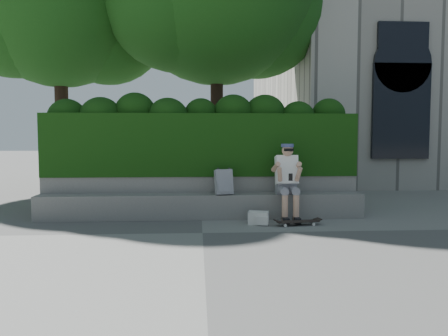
{
  "coord_description": "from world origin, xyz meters",
  "views": [
    {
      "loc": [
        -0.08,
        -6.76,
        1.52
      ],
      "look_at": [
        0.4,
        1.0,
        0.95
      ],
      "focal_mm": 35.0,
      "sensor_mm": 36.0,
      "label": 1
    }
  ],
  "objects": [
    {
      "name": "bench_ledge",
      "position": [
        0.0,
        1.25,
        0.23
      ],
      "size": [
        6.0,
        0.45,
        0.45
      ],
      "primitive_type": "cube",
      "color": "gray",
      "rests_on": "ground"
    },
    {
      "name": "planter_wall",
      "position": [
        0.0,
        1.73,
        0.38
      ],
      "size": [
        6.0,
        0.5,
        0.75
      ],
      "primitive_type": "cube",
      "color": "gray",
      "rests_on": "ground"
    },
    {
      "name": "ground",
      "position": [
        0.0,
        0.0,
        0.0
      ],
      "size": [
        80.0,
        80.0,
        0.0
      ],
      "primitive_type": "plane",
      "color": "slate",
      "rests_on": "ground"
    },
    {
      "name": "person",
      "position": [
        1.56,
        1.07,
        0.75
      ],
      "size": [
        0.4,
        0.76,
        1.38
      ],
      "color": "gray",
      "rests_on": "ground"
    },
    {
      "name": "hedge",
      "position": [
        0.0,
        1.95,
        1.35
      ],
      "size": [
        6.0,
        1.0,
        1.2
      ],
      "primitive_type": "cube",
      "color": "black",
      "rests_on": "planter_wall"
    },
    {
      "name": "skateboard",
      "position": [
        1.63,
        0.49,
        0.06
      ],
      "size": [
        0.75,
        0.29,
        0.08
      ],
      "rotation": [
        0.0,
        0.0,
        0.15
      ],
      "color": "black",
      "rests_on": "ground"
    },
    {
      "name": "backpack_ground",
      "position": [
        0.97,
        0.63,
        0.11
      ],
      "size": [
        0.39,
        0.31,
        0.22
      ],
      "primitive_type": "cube",
      "rotation": [
        0.0,
        0.0,
        -0.24
      ],
      "color": "silver",
      "rests_on": "ground"
    },
    {
      "name": "backpack_plaid",
      "position": [
        0.4,
        1.15,
        0.68
      ],
      "size": [
        0.34,
        0.22,
        0.46
      ],
      "primitive_type": "cube",
      "rotation": [
        0.0,
        0.0,
        0.2
      ],
      "color": "#AAA9AE",
      "rests_on": "bench_ledge"
    }
  ]
}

